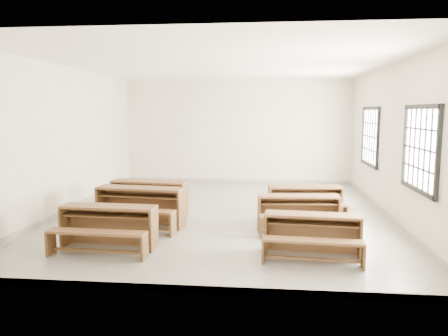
# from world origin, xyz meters

# --- Properties ---
(room) EXTENTS (8.50, 8.50, 3.20)m
(room) POSITION_xyz_m (0.09, 0.00, 2.14)
(room) COLOR gray
(room) RESTS_ON ground
(desk_set_0) EXTENTS (1.59, 0.88, 0.70)m
(desk_set_0) POSITION_xyz_m (-1.62, -2.65, 0.41)
(desk_set_0) COLOR brown
(desk_set_0) RESTS_ON ground
(desk_set_1) EXTENTS (1.78, 1.05, 0.76)m
(desk_set_1) POSITION_xyz_m (-1.51, -1.27, 0.44)
(desk_set_1) COLOR brown
(desk_set_1) RESTS_ON ground
(desk_set_2) EXTENTS (1.71, 1.02, 0.74)m
(desk_set_2) POSITION_xyz_m (-1.60, -0.31, 0.43)
(desk_set_2) COLOR brown
(desk_set_2) RESTS_ON ground
(desk_set_3) EXTENTS (1.51, 0.87, 0.65)m
(desk_set_3) POSITION_xyz_m (1.63, -2.71, 0.38)
(desk_set_3) COLOR brown
(desk_set_3) RESTS_ON ground
(desk_set_4) EXTENTS (1.56, 0.91, 0.67)m
(desk_set_4) POSITION_xyz_m (1.52, -1.29, 0.39)
(desk_set_4) COLOR brown
(desk_set_4) RESTS_ON ground
(desk_set_5) EXTENTS (1.58, 0.94, 0.68)m
(desk_set_5) POSITION_xyz_m (1.72, -0.29, 0.40)
(desk_set_5) COLOR brown
(desk_set_5) RESTS_ON ground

